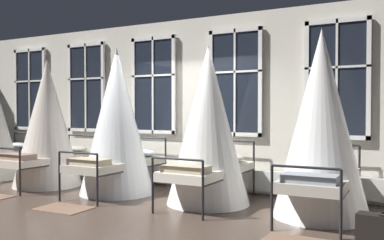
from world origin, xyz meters
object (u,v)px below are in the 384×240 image
(cot_fourth, at_px, (208,127))
(cot_fifth, at_px, (321,126))
(cot_second, at_px, (47,125))
(cot_third, at_px, (117,123))

(cot_fourth, distance_m, cot_fifth, 1.78)
(cot_second, xyz_separation_m, cot_fifth, (5.33, 0.02, 0.07))
(cot_fifth, bearing_deg, cot_fourth, 88.02)
(cot_fourth, bearing_deg, cot_third, 91.05)
(cot_fifth, bearing_deg, cot_third, 88.81)
(cot_second, distance_m, cot_fourth, 3.55)
(cot_second, bearing_deg, cot_fifth, -88.67)
(cot_third, distance_m, cot_fifth, 3.61)
(cot_fourth, xyz_separation_m, cot_fifth, (1.78, -0.03, 0.05))
(cot_third, relative_size, cot_fourth, 1.03)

